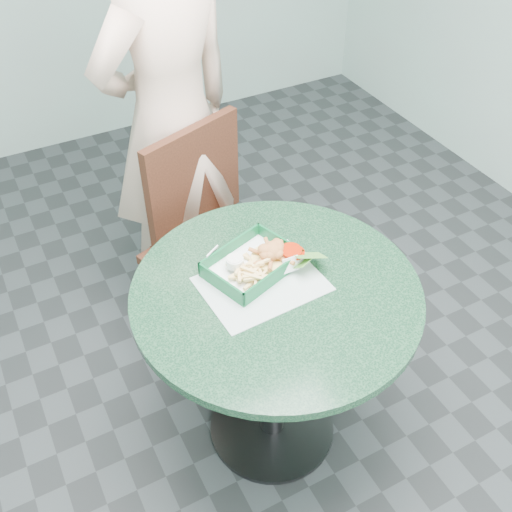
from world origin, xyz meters
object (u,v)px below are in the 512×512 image
crab_sandwich (273,262)px  sauce_ramekin (235,262)px  cafe_table (275,330)px  dining_chair (208,229)px  diner_person (167,79)px  food_basket (252,271)px

crab_sandwich → sauce_ramekin: crab_sandwich is taller
cafe_table → dining_chair: size_ratio=0.97×
diner_person → crab_sandwich: diner_person is taller
cafe_table → dining_chair: 0.63m
cafe_table → sauce_ramekin: 0.27m
cafe_table → food_basket: (-0.03, 0.11, 0.19)m
dining_chair → sauce_ramekin: 0.57m
cafe_table → diner_person: size_ratio=0.42×
dining_chair → food_basket: (-0.07, -0.52, 0.23)m
dining_chair → food_basket: size_ratio=3.42×
dining_chair → crab_sandwich: dining_chair is taller
cafe_table → sauce_ramekin: size_ratio=16.26×
sauce_ramekin → diner_person: bearing=82.4°
cafe_table → diner_person: 1.03m
crab_sandwich → sauce_ramekin: size_ratio=2.37×
cafe_table → crab_sandwich: size_ratio=6.86×
food_basket → sauce_ramekin: 0.06m
crab_sandwich → dining_chair: bearing=89.0°
food_basket → crab_sandwich: size_ratio=2.07×
cafe_table → crab_sandwich: 0.24m
diner_person → food_basket: size_ratio=7.86×
dining_chair → crab_sandwich: bearing=-110.5°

